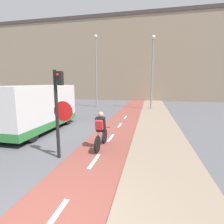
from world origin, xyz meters
TOP-DOWN VIEW (x-y plane):
  - building_row_background at (0.00, 25.84)m, footprint 60.00×5.20m
  - traffic_light_pole at (-1.21, 3.06)m, footprint 0.67×0.25m
  - street_lamp_far at (-3.84, 15.74)m, footprint 0.36×0.36m
  - street_lamp_sidewalk at (1.86, 15.16)m, footprint 0.36×0.36m
  - cyclist_near at (-0.11, 4.22)m, footprint 0.46×1.69m
  - van at (-4.10, 5.97)m, footprint 1.94×5.22m

SIDE VIEW (x-z plane):
  - cyclist_near at x=-0.11m, z-range -0.03..1.43m
  - van at x=-4.10m, z-range -0.02..2.40m
  - traffic_light_pole at x=-1.21m, z-range 0.36..3.34m
  - street_lamp_sidewalk at x=1.86m, z-range 0.76..7.61m
  - street_lamp_far at x=-3.84m, z-range 0.77..8.12m
  - building_row_background at x=0.00m, z-range 0.01..12.13m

